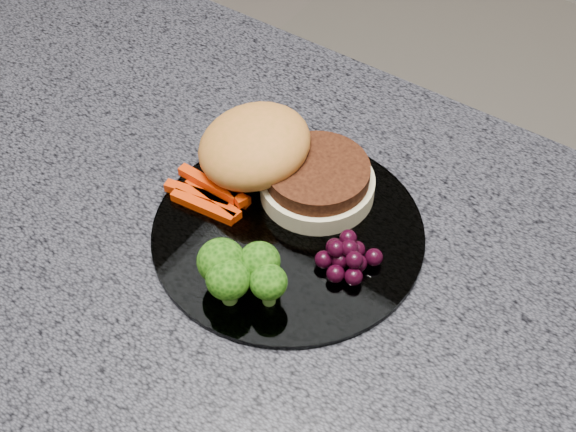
% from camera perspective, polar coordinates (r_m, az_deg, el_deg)
% --- Properties ---
extents(countertop, '(1.20, 0.60, 0.04)m').
position_cam_1_polar(countertop, '(0.74, 2.83, -6.06)').
color(countertop, '#474750').
rests_on(countertop, island_cabinet).
extents(plate, '(0.26, 0.26, 0.01)m').
position_cam_1_polar(plate, '(0.76, -0.00, -1.15)').
color(plate, white).
rests_on(plate, countertop).
extents(burger, '(0.22, 0.16, 0.06)m').
position_cam_1_polar(burger, '(0.79, -0.83, 3.89)').
color(burger, beige).
rests_on(burger, plate).
extents(carrot_sticks, '(0.09, 0.06, 0.02)m').
position_cam_1_polar(carrot_sticks, '(0.79, -5.49, 1.67)').
color(carrot_sticks, red).
rests_on(carrot_sticks, plate).
extents(broccoli, '(0.08, 0.07, 0.05)m').
position_cam_1_polar(broccoli, '(0.70, -3.48, -3.86)').
color(broccoli, '#5E9536').
rests_on(broccoli, plate).
extents(grape_bunch, '(0.05, 0.05, 0.03)m').
position_cam_1_polar(grape_bunch, '(0.73, 4.22, -2.92)').
color(grape_bunch, black).
rests_on(grape_bunch, plate).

